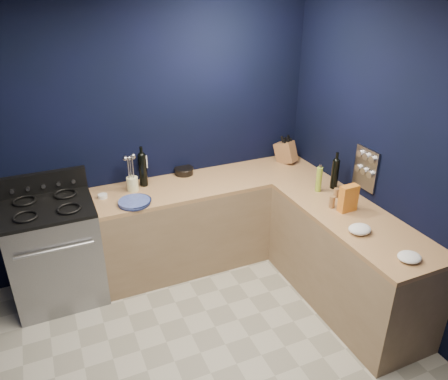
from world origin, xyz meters
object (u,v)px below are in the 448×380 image
plate_stack (134,202)px  crouton_bag (348,198)px  gas_range (56,253)px  utensil_crock (132,184)px  knife_block (286,152)px

plate_stack → crouton_bag: (1.66, -0.86, 0.10)m
gas_range → utensil_crock: bearing=7.9°
gas_range → crouton_bag: crouton_bag is taller
utensil_crock → crouton_bag: 1.97m
crouton_bag → utensil_crock: bearing=142.5°
utensil_crock → knife_block: 1.68m
plate_stack → utensil_crock: bearing=79.2°
knife_block → crouton_bag: size_ratio=0.94×
gas_range → knife_block: size_ratio=4.12×
crouton_bag → gas_range: bearing=154.3°
plate_stack → knife_block: knife_block is taller
gas_range → utensil_crock: (0.77, 0.11, 0.51)m
gas_range → utensil_crock: size_ratio=6.84×
gas_range → knife_block: bearing=3.1°
plate_stack → crouton_bag: crouton_bag is taller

